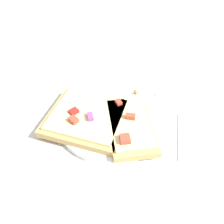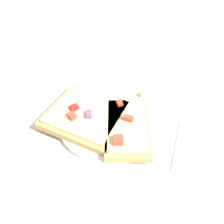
# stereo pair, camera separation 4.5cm
# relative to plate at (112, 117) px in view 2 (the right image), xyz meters

# --- Properties ---
(ground_plane) EXTENTS (4.00, 4.00, 0.00)m
(ground_plane) POSITION_rel_plate_xyz_m (0.00, 0.00, -0.01)
(ground_plane) COLOR beige
(plate) EXTENTS (0.23, 0.23, 0.01)m
(plate) POSITION_rel_plate_xyz_m (0.00, 0.00, 0.00)
(plate) COLOR white
(plate) RESTS_ON ground
(fork) EXTENTS (0.19, 0.14, 0.01)m
(fork) POSITION_rel_plate_xyz_m (0.03, 0.02, 0.01)
(fork) COLOR silver
(fork) RESTS_ON plate
(knife) EXTENTS (0.17, 0.13, 0.01)m
(knife) POSITION_rel_plate_xyz_m (0.03, -0.06, 0.01)
(knife) COLOR silver
(knife) RESTS_ON plate
(pizza_slice_main) EXTENTS (0.15, 0.17, 0.03)m
(pizza_slice_main) POSITION_rel_plate_xyz_m (-0.02, 0.05, 0.02)
(pizza_slice_main) COLOR tan
(pizza_slice_main) RESTS_ON plate
(pizza_slice_corner) EXTENTS (0.17, 0.13, 0.03)m
(pizza_slice_corner) POSITION_rel_plate_xyz_m (-0.03, -0.04, 0.02)
(pizza_slice_corner) COLOR tan
(pizza_slice_corner) RESTS_ON plate
(crumb_scatter) EXTENTS (0.12, 0.13, 0.01)m
(crumb_scatter) POSITION_rel_plate_xyz_m (0.02, -0.02, 0.01)
(crumb_scatter) COLOR tan
(crumb_scatter) RESTS_ON plate
(napkin) EXTENTS (0.12, 0.07, 0.01)m
(napkin) POSITION_rel_plate_xyz_m (-0.02, -0.17, -0.00)
(napkin) COLOR white
(napkin) RESTS_ON ground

